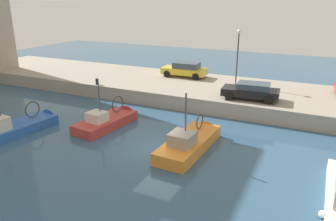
{
  "coord_description": "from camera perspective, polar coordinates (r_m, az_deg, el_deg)",
  "views": [
    {
      "loc": [
        -15.96,
        -8.2,
        8.67
      ],
      "look_at": [
        3.59,
        1.12,
        1.2
      ],
      "focal_mm": 35.19,
      "sensor_mm": 36.0,
      "label": 1
    }
  ],
  "objects": [
    {
      "name": "fishing_boat_blue",
      "position": [
        24.59,
        -24.52,
        -3.13
      ],
      "size": [
        7.02,
        2.77,
        4.42
      ],
      "color": "#2D60B7",
      "rests_on": "ground"
    },
    {
      "name": "fishing_boat_red",
      "position": [
        24.02,
        -10.03,
        -2.21
      ],
      "size": [
        5.83,
        2.65,
        3.97
      ],
      "color": "#BC3833",
      "rests_on": "ground"
    },
    {
      "name": "water_surface",
      "position": [
        19.93,
        -1.54,
        -6.77
      ],
      "size": [
        80.0,
        80.0,
        0.0
      ],
      "primitive_type": "plane",
      "color": "#335675",
      "rests_on": "ground"
    },
    {
      "name": "mooring_bollard_mid",
      "position": [
        30.43,
        -12.18,
        4.92
      ],
      "size": [
        0.28,
        0.28,
        0.55
      ],
      "primitive_type": "cylinder",
      "color": "#2D2D33",
      "rests_on": "quay_wall"
    },
    {
      "name": "quay_streetlamp",
      "position": [
        30.08,
        12.03,
        10.56
      ],
      "size": [
        0.36,
        0.36,
        4.83
      ],
      "color": "#38383D",
      "rests_on": "quay_wall"
    },
    {
      "name": "fishing_boat_orange",
      "position": [
        20.21,
        4.06,
        -6.11
      ],
      "size": [
        6.54,
        2.44,
        4.56
      ],
      "color": "orange",
      "rests_on": "ground"
    },
    {
      "name": "quay_wall",
      "position": [
        29.77,
        8.54,
        3.08
      ],
      "size": [
        9.0,
        56.0,
        1.2
      ],
      "primitive_type": "cube",
      "color": "#9E9384",
      "rests_on": "ground"
    },
    {
      "name": "parked_car_yellow",
      "position": [
        32.76,
        2.95,
        7.13
      ],
      "size": [
        2.18,
        4.46,
        1.43
      ],
      "color": "gold",
      "rests_on": "quay_wall"
    },
    {
      "name": "parked_car_black",
      "position": [
        26.11,
        14.21,
        3.35
      ],
      "size": [
        2.32,
        4.4,
        1.29
      ],
      "color": "black",
      "rests_on": "quay_wall"
    }
  ]
}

